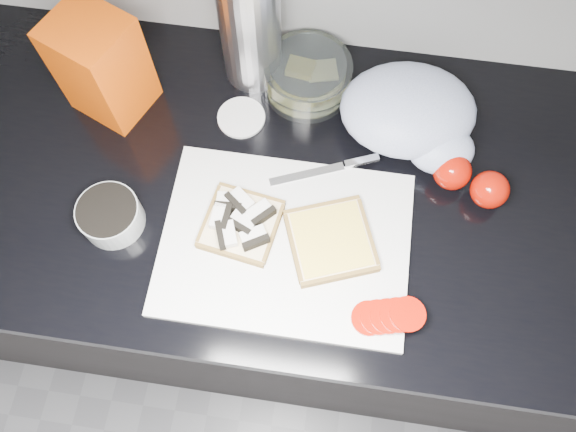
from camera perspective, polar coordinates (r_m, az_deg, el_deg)
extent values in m
cube|color=black|center=(1.40, 0.18, -4.83)|extent=(3.50, 0.60, 0.86)
cube|color=black|center=(0.98, 0.26, 3.25)|extent=(3.50, 0.64, 0.04)
cube|color=silver|center=(0.91, -0.27, -2.79)|extent=(0.40, 0.30, 0.01)
cube|color=beige|center=(0.91, -4.79, -0.86)|extent=(0.13, 0.13, 0.02)
cube|color=white|center=(0.91, -5.96, 1.60)|extent=(0.04, 0.02, 0.02)
cube|color=black|center=(0.91, -5.96, 1.60)|extent=(0.04, 0.01, 0.02)
cube|color=white|center=(0.91, -4.75, 1.61)|extent=(0.05, 0.04, 0.02)
cube|color=black|center=(0.91, -4.75, 1.61)|extent=(0.04, 0.04, 0.02)
cube|color=white|center=(0.90, -2.93, 0.45)|extent=(0.04, 0.04, 0.02)
cube|color=black|center=(0.90, -2.93, 0.45)|extent=(0.04, 0.04, 0.02)
cube|color=white|center=(0.90, -6.99, -0.07)|extent=(0.03, 0.04, 0.02)
cube|color=black|center=(0.90, -6.99, -0.07)|extent=(0.01, 0.04, 0.02)
cube|color=white|center=(0.90, -4.58, -0.58)|extent=(0.05, 0.04, 0.02)
cube|color=black|center=(0.90, -4.58, -0.58)|extent=(0.04, 0.03, 0.02)
cube|color=white|center=(0.88, -3.53, -2.06)|extent=(0.05, 0.04, 0.02)
cube|color=black|center=(0.88, -3.53, -2.06)|extent=(0.04, 0.03, 0.02)
cube|color=white|center=(0.89, -6.09, -1.84)|extent=(0.04, 0.05, 0.02)
cube|color=black|center=(0.89, -6.09, -1.84)|extent=(0.02, 0.04, 0.02)
cube|color=beige|center=(0.90, 4.36, -2.54)|extent=(0.16, 0.16, 0.02)
cube|color=yellow|center=(0.89, 4.41, -2.33)|extent=(0.14, 0.14, 0.00)
cylinder|color=#AA1003|center=(0.88, 8.20, -10.24)|extent=(0.07, 0.07, 0.01)
cylinder|color=#AA1003|center=(0.88, 9.16, -10.12)|extent=(0.07, 0.07, 0.01)
cylinder|color=#AA1003|center=(0.87, 10.13, -9.99)|extent=(0.06, 0.06, 0.01)
cylinder|color=#AA1003|center=(0.87, 11.10, -9.86)|extent=(0.06, 0.06, 0.01)
cylinder|color=#AA1003|center=(0.87, 12.07, -9.73)|extent=(0.06, 0.06, 0.01)
cube|color=silver|center=(0.95, 1.92, 4.27)|extent=(0.13, 0.06, 0.00)
cube|color=silver|center=(0.97, 7.51, 5.57)|extent=(0.06, 0.03, 0.01)
cylinder|color=#9BA0A0|center=(0.95, -17.56, 0.01)|extent=(0.10, 0.10, 0.05)
cylinder|color=black|center=(0.93, -17.92, 0.51)|extent=(0.10, 0.10, 0.01)
cylinder|color=silver|center=(1.03, -4.77, 9.94)|extent=(0.11, 0.11, 0.01)
cylinder|color=silver|center=(1.04, 1.99, 13.96)|extent=(0.16, 0.16, 0.07)
cube|color=yellow|center=(1.04, 1.27, 14.02)|extent=(0.05, 0.04, 0.03)
cube|color=#FFF098|center=(1.05, 3.42, 13.54)|extent=(0.06, 0.06, 0.01)
cube|color=#FA3A04|center=(1.02, -18.40, 14.25)|extent=(0.16, 0.15, 0.19)
cylinder|color=silver|center=(0.99, -3.90, 18.98)|extent=(0.10, 0.10, 0.25)
ellipsoid|color=silver|center=(0.99, 12.08, 10.51)|extent=(0.25, 0.21, 0.10)
ellipsoid|color=silver|center=(0.99, 15.26, 6.58)|extent=(0.12, 0.10, 0.07)
sphere|color=#AA1003|center=(0.97, 16.35, 4.37)|extent=(0.06, 0.06, 0.06)
sphere|color=#AA1003|center=(0.98, 19.81, 2.52)|extent=(0.06, 0.06, 0.06)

